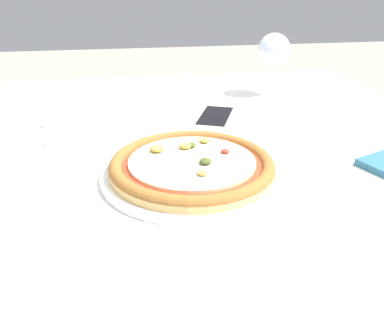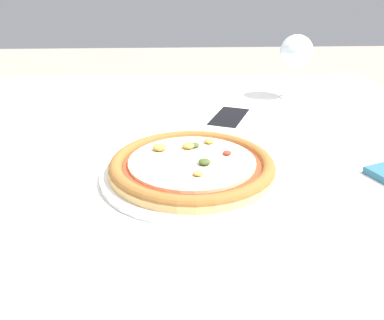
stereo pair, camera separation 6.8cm
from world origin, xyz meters
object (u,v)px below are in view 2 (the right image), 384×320
Objects in this scene: dining_table at (183,177)px; wine_glass_far_left at (296,53)px; cell_phone at (229,119)px; pizza_plate at (192,167)px; fork at (63,125)px.

dining_table is 7.10× the size of wine_glass_far_left.
dining_table is at bearing -137.97° from cell_phone.
pizza_plate reaches higher than cell_phone.
wine_glass_far_left reaches higher than fork.
cell_phone is (0.09, 0.26, -0.01)m from pizza_plate.
pizza_plate is at bearing -43.63° from fork.
pizza_plate reaches higher than fork.
wine_glass_far_left is at bearing 57.68° from pizza_plate.
wine_glass_far_left is (0.29, 0.26, 0.20)m from dining_table.
cell_phone is (0.10, 0.09, 0.09)m from dining_table.
wine_glass_far_left is 0.27m from cell_phone.
cell_phone is at bearing 42.03° from dining_table.
dining_table is 3.83× the size of pizza_plate.
wine_glass_far_left is (0.54, 0.18, 0.11)m from fork.
cell_phone is at bearing 2.10° from fork.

